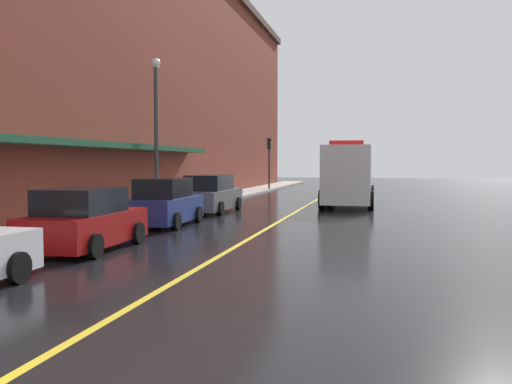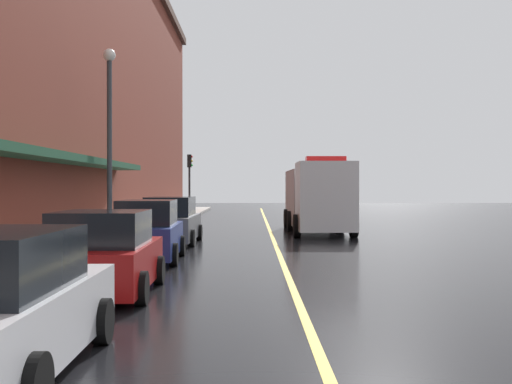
% 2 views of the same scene
% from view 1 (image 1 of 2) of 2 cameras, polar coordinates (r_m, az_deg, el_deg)
% --- Properties ---
extents(ground_plane, '(112.00, 112.00, 0.00)m').
position_cam_1_polar(ground_plane, '(29.09, 5.09, -1.60)').
color(ground_plane, black).
extents(sidewalk_left, '(2.40, 70.00, 0.15)m').
position_cam_1_polar(sidewalk_left, '(30.56, -6.50, -1.24)').
color(sidewalk_left, '#ADA8A0').
rests_on(sidewalk_left, ground).
extents(lane_center_stripe, '(0.16, 70.00, 0.01)m').
position_cam_1_polar(lane_center_stripe, '(29.09, 5.09, -1.60)').
color(lane_center_stripe, gold).
rests_on(lane_center_stripe, ground).
extents(brick_building_left, '(10.18, 64.00, 16.03)m').
position_cam_1_polar(brick_building_left, '(32.45, -17.00, 12.99)').
color(brick_building_left, maroon).
rests_on(brick_building_left, ground).
extents(parked_car_1, '(2.19, 4.15, 1.71)m').
position_cam_1_polar(parked_car_1, '(15.59, -17.64, -2.92)').
color(parked_car_1, maroon).
rests_on(parked_car_1, ground).
extents(parked_car_2, '(2.05, 4.22, 1.80)m').
position_cam_1_polar(parked_car_2, '(20.79, -9.55, -1.22)').
color(parked_car_2, navy).
rests_on(parked_car_2, ground).
extents(parked_car_3, '(2.13, 4.83, 1.80)m').
position_cam_1_polar(parked_car_3, '(26.19, -4.81, -0.28)').
color(parked_car_3, '#595B60').
rests_on(parked_car_3, ground).
extents(box_truck, '(2.86, 9.09, 3.50)m').
position_cam_1_polar(box_truck, '(30.94, 9.79, 1.74)').
color(box_truck, silver).
rests_on(box_truck, ground).
extents(parking_meter_1, '(0.14, 0.18, 1.33)m').
position_cam_1_polar(parking_meter_1, '(18.38, -17.66, -1.20)').
color(parking_meter_1, '#4C4C51').
rests_on(parking_meter_1, sidewalk_left).
extents(street_lamp_left, '(0.44, 0.44, 6.94)m').
position_cam_1_polar(street_lamp_left, '(25.09, -10.49, 7.66)').
color(street_lamp_left, '#33383D').
rests_on(street_lamp_left, sidewalk_left).
extents(traffic_light_near, '(0.38, 0.36, 4.30)m').
position_cam_1_polar(traffic_light_near, '(45.95, 1.41, 4.09)').
color(traffic_light_near, '#232326').
rests_on(traffic_light_near, sidewalk_left).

